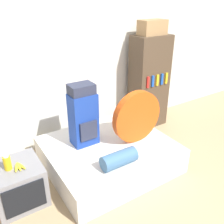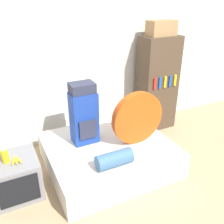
% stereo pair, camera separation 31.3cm
% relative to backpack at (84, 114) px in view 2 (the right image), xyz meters
% --- Properties ---
extents(ground_plane, '(16.00, 16.00, 0.00)m').
position_rel_backpack_xyz_m(ground_plane, '(0.33, -1.00, -0.74)').
color(ground_plane, tan).
extents(wall_back, '(8.00, 0.05, 2.60)m').
position_rel_backpack_xyz_m(wall_back, '(0.33, 0.77, 0.56)').
color(wall_back, silver).
rests_on(wall_back, ground_plane).
extents(bed, '(1.59, 1.39, 0.34)m').
position_rel_backpack_xyz_m(bed, '(0.25, -0.20, -0.57)').
color(bed, silver).
rests_on(bed, ground_plane).
extents(backpack, '(0.33, 0.27, 0.81)m').
position_rel_backpack_xyz_m(backpack, '(0.00, 0.00, 0.00)').
color(backpack, navy).
rests_on(backpack, bed).
extents(tent_bag, '(0.70, 0.10, 0.70)m').
position_rel_backpack_xyz_m(tent_bag, '(0.61, -0.32, -0.04)').
color(tent_bag, '#D14C14').
rests_on(tent_bag, bed).
extents(sleeping_roll, '(0.43, 0.18, 0.18)m').
position_rel_backpack_xyz_m(sleeping_roll, '(0.11, -0.65, -0.30)').
color(sleeping_roll, '#3D668E').
rests_on(sleeping_roll, bed).
extents(television, '(0.53, 0.55, 0.47)m').
position_rel_backpack_xyz_m(television, '(-0.94, -0.21, -0.50)').
color(television, gray).
rests_on(television, ground_plane).
extents(canister, '(0.08, 0.08, 0.17)m').
position_rel_backpack_xyz_m(canister, '(-1.00, -0.21, -0.18)').
color(canister, gold).
rests_on(canister, television).
extents(banana_bunch, '(0.13, 0.17, 0.03)m').
position_rel_backpack_xyz_m(banana_bunch, '(-0.90, -0.25, -0.25)').
color(banana_bunch, yellow).
rests_on(banana_bunch, television).
extents(bookshelf, '(0.61, 0.40, 1.56)m').
position_rel_backpack_xyz_m(bookshelf, '(1.47, 0.46, 0.04)').
color(bookshelf, '#473828').
rests_on(bookshelf, ground_plane).
extents(cardboard_box, '(0.43, 0.24, 0.22)m').
position_rel_backpack_xyz_m(cardboard_box, '(1.46, 0.45, 0.93)').
color(cardboard_box, '#99754C').
rests_on(cardboard_box, bookshelf).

